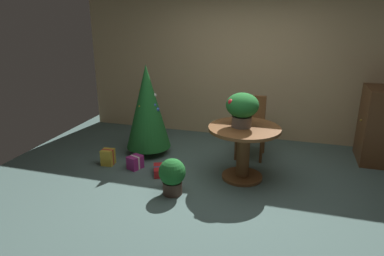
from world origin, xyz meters
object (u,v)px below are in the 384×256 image
object	(u,v)px
gift_box_purple	(135,162)
gift_box_red	(164,170)
wooden_chair_far	(252,122)
round_dining_table	(244,144)
wooden_cabinet	(377,125)
potted_plant	(172,175)
gift_box_gold	(108,157)
holiday_tree	(147,107)
flower_vase	(242,107)

from	to	relation	value
gift_box_purple	gift_box_red	size ratio (longest dim) A/B	0.63
wooden_chair_far	round_dining_table	bearing A→B (deg)	-90.00
gift_box_purple	wooden_cabinet	world-z (taller)	wooden_cabinet
gift_box_purple	potted_plant	xyz separation A→B (m)	(0.77, -0.54, 0.16)
gift_box_gold	potted_plant	xyz separation A→B (m)	(1.22, -0.55, 0.14)
gift_box_red	gift_box_gold	xyz separation A→B (m)	(-0.92, 0.05, 0.06)
holiday_tree	wooden_cabinet	size ratio (longest dim) A/B	1.26
round_dining_table	gift_box_purple	world-z (taller)	round_dining_table
wooden_chair_far	gift_box_gold	size ratio (longest dim) A/B	3.93
holiday_tree	potted_plant	size ratio (longest dim) A/B	3.06
gift_box_purple	wooden_cabinet	bearing A→B (deg)	21.07
wooden_cabinet	wooden_chair_far	bearing A→B (deg)	-170.67
flower_vase	gift_box_gold	distance (m)	2.15
wooden_cabinet	gift_box_gold	bearing A→B (deg)	-161.35
round_dining_table	wooden_cabinet	bearing A→B (deg)	32.39
potted_plant	gift_box_gold	bearing A→B (deg)	155.63
potted_plant	gift_box_red	bearing A→B (deg)	120.93
flower_vase	wooden_chair_far	xyz separation A→B (m)	(0.04, 0.85, -0.46)
round_dining_table	wooden_chair_far	bearing A→B (deg)	90.00
holiday_tree	gift_box_gold	bearing A→B (deg)	-125.19
round_dining_table	wooden_chair_far	xyz separation A→B (m)	(0.00, 0.86, 0.04)
gift_box_gold	wooden_cabinet	world-z (taller)	wooden_cabinet
gift_box_red	wooden_cabinet	size ratio (longest dim) A/B	0.35
gift_box_red	wooden_cabinet	xyz separation A→B (m)	(2.90, 1.34, 0.51)
gift_box_red	potted_plant	bearing A→B (deg)	-59.07
gift_box_purple	gift_box_red	distance (m)	0.48
round_dining_table	wooden_cabinet	world-z (taller)	wooden_cabinet
wooden_chair_far	gift_box_red	distance (m)	1.58
flower_vase	potted_plant	size ratio (longest dim) A/B	0.97
gift_box_red	wooden_cabinet	world-z (taller)	wooden_cabinet
wooden_cabinet	potted_plant	bearing A→B (deg)	-144.72
holiday_tree	gift_box_gold	size ratio (longest dim) A/B	5.96
wooden_chair_far	gift_box_purple	distance (m)	1.90
gift_box_gold	flower_vase	bearing A→B (deg)	4.01
gift_box_purple	gift_box_red	xyz separation A→B (m)	(0.47, -0.04, -0.04)
round_dining_table	gift_box_purple	xyz separation A→B (m)	(-1.55, -0.14, -0.40)
round_dining_table	gift_box_purple	size ratio (longest dim) A/B	3.85
gift_box_purple	gift_box_red	bearing A→B (deg)	-5.32
wooden_chair_far	gift_box_red	bearing A→B (deg)	-135.86
wooden_chair_far	holiday_tree	xyz separation A→B (m)	(-1.58, -0.40, 0.24)
wooden_chair_far	gift_box_gold	world-z (taller)	wooden_chair_far
gift_box_purple	holiday_tree	bearing A→B (deg)	93.42
flower_vase	gift_box_purple	distance (m)	1.77
holiday_tree	gift_box_red	world-z (taller)	holiday_tree
gift_box_red	potted_plant	size ratio (longest dim) A/B	0.84
round_dining_table	potted_plant	world-z (taller)	round_dining_table
flower_vase	round_dining_table	bearing A→B (deg)	-7.38
round_dining_table	flower_vase	size ratio (longest dim) A/B	2.11
gift_box_purple	potted_plant	bearing A→B (deg)	-35.14
gift_box_red	potted_plant	xyz separation A→B (m)	(0.30, -0.50, 0.20)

